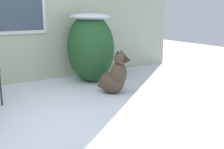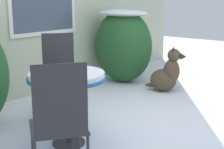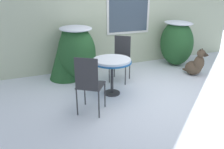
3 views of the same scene
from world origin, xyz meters
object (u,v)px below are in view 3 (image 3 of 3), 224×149
Objects in this scene: patio_table at (112,64)px; dog at (196,65)px; patio_chair_near_table at (121,57)px; patio_chair_far_side at (89,83)px.

patio_table is 2.44m from dog.
patio_chair_near_table is at bearing 52.53° from patio_table.
patio_chair_near_table is 1.70m from patio_chair_far_side.
patio_chair_far_side is at bearing 171.10° from dog.
patio_chair_near_table is 1.97m from dog.
patio_table is 0.75× the size of patio_chair_far_side.
patio_chair_near_table reaches higher than patio_table.
patio_chair_near_table is (0.50, 0.65, -0.08)m from patio_table.
dog is (3.06, 0.79, -0.32)m from patio_chair_far_side.
patio_chair_near_table is at bearing 143.12° from dog.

